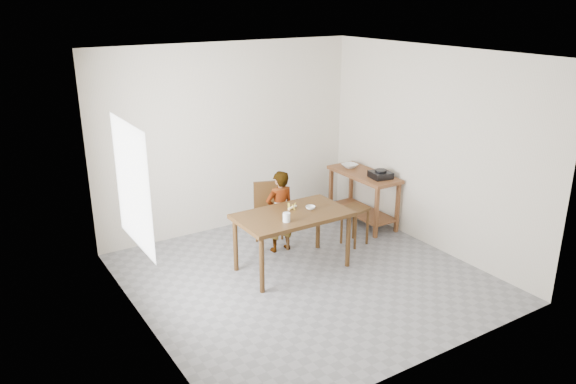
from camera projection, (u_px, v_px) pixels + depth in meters
floor at (305, 279)px, 6.93m from camera, size 4.00×4.00×0.04m
ceiling at (308, 52)px, 6.02m from camera, size 4.00×4.00×0.04m
wall_back at (228, 138)px, 8.09m from camera, size 4.00×0.04×2.70m
wall_front at (437, 232)px, 4.87m from camera, size 4.00×0.04×2.70m
wall_left at (135, 207)px, 5.46m from camera, size 0.04×4.00×2.70m
wall_right at (431, 149)px, 7.50m from camera, size 0.04×4.00×2.70m
window_pane at (132, 186)px, 5.59m from camera, size 0.02×1.10×1.30m
dining_table at (292, 241)px, 7.04m from camera, size 1.40×0.80×0.75m
prep_counter at (363, 198)px, 8.46m from camera, size 0.50×1.20×0.80m
child at (280, 211)px, 7.48m from camera, size 0.42×0.28×1.13m
dining_chair at (272, 216)px, 7.66m from camera, size 0.54×0.54×0.88m
stool at (355, 226)px, 7.78m from camera, size 0.35×0.35×0.54m
glass_tumbler at (287, 217)px, 6.65m from camera, size 0.10×0.10×0.11m
small_bowl at (310, 208)px, 7.05m from camera, size 0.16×0.16×0.04m
banana at (292, 207)px, 7.05m from camera, size 0.17×0.13×0.05m
serving_bowl at (350, 166)px, 8.57m from camera, size 0.24×0.24×0.06m
gas_burner at (381, 175)px, 8.08m from camera, size 0.32×0.32×0.09m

